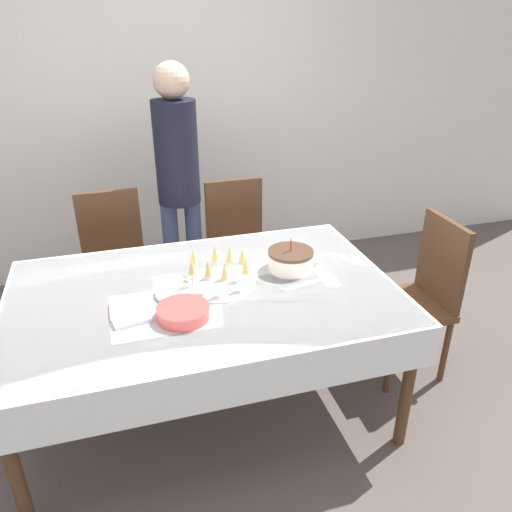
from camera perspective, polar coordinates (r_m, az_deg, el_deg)
The scene contains 14 objects.
ground_plane at distance 2.92m, azimuth -5.31°, elevation -16.55°, with size 12.00×12.00×0.00m, color #564C47.
wall_back at distance 4.01m, azimuth -11.67°, elevation 16.68°, with size 8.00×0.05×2.70m.
dining_table at distance 2.54m, azimuth -5.90°, elevation -5.88°, with size 1.90×1.22×0.74m.
dining_chair_far_left at distance 3.38m, azimuth -15.89°, elevation -0.39°, with size 0.42×0.42×0.96m.
dining_chair_far_right at distance 3.47m, azimuth -2.00°, elevation 1.36°, with size 0.43×0.43×0.96m.
dining_chair_right_end at distance 3.04m, azimuth 18.37°, elevation -3.85°, with size 0.42×0.42×0.96m.
birthday_cake at distance 2.65m, azimuth 3.96°, elevation -0.44°, with size 0.24×0.24×0.18m.
champagne_tray at distance 2.48m, azimuth -4.23°, elevation -1.64°, with size 0.36×0.36×0.18m.
plate_stack_main at distance 2.27m, azimuth -8.32°, elevation -6.37°, with size 0.24×0.24×0.06m.
plate_stack_dessert at distance 2.46m, azimuth -9.48°, elevation -4.11°, with size 0.17×0.17×0.03m.
cake_knife at distance 2.55m, azimuth 6.15°, elevation -3.09°, with size 0.30×0.09×0.00m.
fork_pile at distance 2.29m, azimuth -13.89°, elevation -7.22°, with size 0.18×0.08×0.02m.
napkin_pile at distance 2.38m, azimuth -14.58°, elevation -6.08°, with size 0.15×0.15×0.01m.
person_standing at distance 3.34m, azimuth -8.94°, elevation 9.59°, with size 0.28×0.28×1.72m.
Camera 1 is at (-0.36, -2.12, 1.98)m, focal length 35.00 mm.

